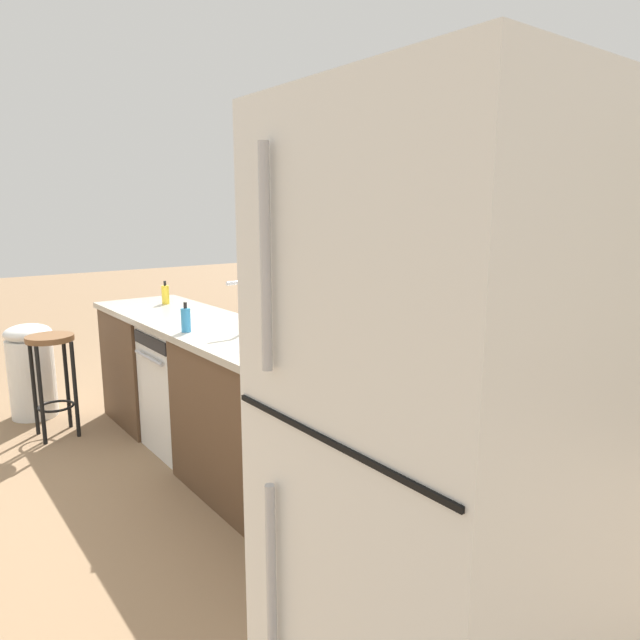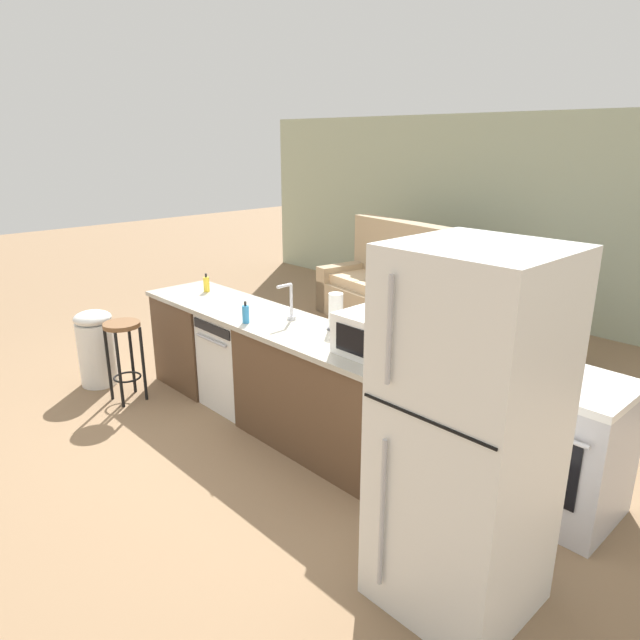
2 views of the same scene
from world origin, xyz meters
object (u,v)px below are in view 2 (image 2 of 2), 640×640
stove_range (558,445)px  dish_soap_bottle (206,284)px  paper_towel_roll (336,312)px  soap_bottle (246,314)px  bar_stool (124,344)px  trash_bin (96,347)px  couch (395,292)px  microwave (375,336)px  kettle (533,364)px  refrigerator (467,437)px  armchair (516,338)px  dishwasher (242,360)px

stove_range → dish_soap_bottle: dish_soap_bottle is taller
paper_towel_roll → soap_bottle: paper_towel_roll is taller
dish_soap_bottle → bar_stool: (-0.13, -0.81, -0.44)m
trash_bin → couch: (0.71, 3.63, 0.02)m
microwave → dish_soap_bottle: microwave is taller
stove_range → kettle: (-0.17, -0.13, 0.53)m
dish_soap_bottle → soap_bottle: bearing=-16.3°
refrigerator → armchair: refrigerator is taller
paper_towel_roll → couch: 3.17m
paper_towel_roll → armchair: (0.32, 2.28, -0.69)m
refrigerator → bar_stool: (-3.39, -0.17, -0.39)m
dishwasher → bar_stool: dishwasher is taller
soap_bottle → couch: 3.28m
bar_stool → paper_towel_roll: bearing=27.4°
paper_towel_roll → dish_soap_bottle: 1.63m
microwave → soap_bottle: size_ratio=2.84×
stove_range → couch: couch is taller
stove_range → trash_bin: size_ratio=1.22×
bar_stool → armchair: (2.07, 3.19, -0.19)m
refrigerator → paper_towel_roll: refrigerator is taller
dishwasher → trash_bin: bearing=-150.0°
dish_soap_bottle → bar_stool: 0.93m
soap_bottle → couch: size_ratio=0.08×
dish_soap_bottle → kettle: (3.09, 0.33, 0.01)m
trash_bin → kettle: bearing=17.5°
stove_range → kettle: kettle is taller
bar_stool → armchair: size_ratio=0.62×
kettle → couch: bearing=141.3°
dishwasher → armchair: bearing=62.6°
paper_towel_roll → trash_bin: bearing=-157.3°
dishwasher → couch: size_ratio=0.40×
dish_soap_bottle → trash_bin: dish_soap_bottle is taller
stove_range → bar_stool: 3.62m
microwave → trash_bin: size_ratio=0.68×
couch → armchair: 1.94m
dishwasher → stove_range: 2.66m
trash_bin → paper_towel_roll: bearing=22.7°
paper_towel_roll → dish_soap_bottle: paper_towel_roll is taller
stove_range → soap_bottle: size_ratio=5.11×
armchair → soap_bottle: bearing=-108.8°
soap_bottle → trash_bin: bearing=-161.9°
dish_soap_bottle → bar_stool: bearing=-99.3°
couch → dishwasher: bearing=-77.9°
microwave → armchair: armchair is taller
bar_stool → couch: couch is taller
refrigerator → couch: bearing=133.2°
armchair → trash_bin: bearing=-128.8°
couch → soap_bottle: bearing=-72.3°
refrigerator → soap_bottle: size_ratio=10.55×
armchair → couch: bearing=168.4°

